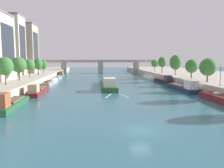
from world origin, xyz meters
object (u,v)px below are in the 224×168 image
tree_right_end_of_row (162,62)px  tree_right_by_lamp (155,63)px  tree_right_nearest (208,67)px  tree_right_third (176,62)px  moored_boat_left_lone (38,90)px  moored_boat_left_near (58,78)px  tree_left_far (5,66)px  moored_boat_right_lone (149,76)px  tree_left_third (29,65)px  lamppost_right_bank (220,75)px  tree_left_midway (43,65)px  moored_boat_left_gap_after (11,103)px  moored_boat_left_second (62,74)px  moored_boat_right_midway (164,81)px  bridge_far (101,65)px  moored_boat_left_far (48,84)px  tree_left_by_lamp (19,65)px  tree_left_end_of_row (38,64)px  tree_right_distant (192,66)px  barge_midriver (108,84)px  moored_boat_right_upstream (183,87)px

tree_right_end_of_row → tree_right_by_lamp: bearing=89.5°
tree_right_nearest → tree_right_third: tree_right_third is taller
moored_boat_left_lone → moored_boat_left_near: size_ratio=1.38×
moored_boat_left_near → tree_left_far: 42.73m
moored_boat_right_lone → tree_left_third: bearing=-157.6°
tree_left_far → tree_right_by_lamp: size_ratio=1.14×
tree_right_end_of_row → moored_boat_left_lone: bearing=-139.8°
moored_boat_right_lone → tree_left_far: size_ratio=2.19×
tree_right_third → lamppost_right_bank: (-2.37, -32.76, -2.25)m
moored_boat_left_lone → tree_left_midway: 41.74m
moored_boat_left_gap_after → moored_boat_left_second: 68.77m
moored_boat_right_midway → bridge_far: bridge_far is taller
moored_boat_left_far → tree_right_third: (45.06, 8.22, 6.61)m
tree_left_by_lamp → tree_right_nearest: 51.91m
moored_boat_left_far → tree_left_end_of_row: 16.90m
tree_right_distant → tree_right_nearest: bearing=-95.2°
barge_midriver → tree_right_third: tree_right_third is taller
tree_right_by_lamp → moored_boat_right_lone: bearing=-117.8°
moored_boat_left_lone → moored_boat_right_lone: bearing=44.6°
moored_boat_left_lone → moored_boat_right_lone: 53.67m
tree_right_distant → tree_left_end_of_row: bearing=159.9°
moored_boat_left_lone → moored_boat_right_upstream: (38.00, 1.70, 0.11)m
moored_boat_left_lone → moored_boat_left_gap_after: bearing=-92.9°
tree_left_midway → moored_boat_left_second: bearing=61.6°
tree_right_third → tree_right_by_lamp: (-0.73, 24.24, -0.90)m
tree_right_nearest → tree_right_distant: bearing=84.8°
tree_left_end_of_row → tree_right_end_of_row: tree_right_end_of_row is taller
moored_boat_right_midway → tree_right_end_of_row: tree_right_end_of_row is taller
moored_boat_right_lone → tree_right_nearest: size_ratio=2.29×
moored_boat_left_far → moored_boat_left_second: 36.16m
tree_right_end_of_row → tree_left_third: bearing=-160.4°
moored_boat_left_gap_after → tree_left_end_of_row: tree_left_end_of_row is taller
moored_boat_left_near → tree_right_by_lamp: tree_right_by_lamp is taller
tree_right_end_of_row → lamppost_right_bank: (-1.53, -45.67, -2.14)m
tree_left_far → tree_left_by_lamp: bearing=90.9°
barge_midriver → tree_left_end_of_row: (-24.98, 20.55, 5.51)m
moored_boat_left_second → lamppost_right_bank: bearing=-54.6°
moored_boat_right_upstream → tree_left_far: 45.55m
tree_right_by_lamp → tree_right_end_of_row: bearing=-90.5°
moored_boat_right_upstream → tree_right_third: 24.24m
moored_boat_left_far → tree_right_end_of_row: tree_right_end_of_row is taller
tree_right_end_of_row → tree_right_by_lamp: 11.36m
tree_left_end_of_row → moored_boat_right_midway: bearing=-13.1°
tree_right_nearest → moored_boat_left_second: bearing=130.6°
moored_boat_right_lone → bridge_far: 42.89m
tree_right_end_of_row → tree_right_nearest: bearing=-89.8°
tree_left_far → tree_right_by_lamp: tree_left_far is taller
moored_boat_right_lone → tree_left_midway: size_ratio=2.60×
moored_boat_left_lone → tree_right_distant: bearing=14.4°
moored_boat_left_gap_after → moored_boat_right_midway: bearing=42.6°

